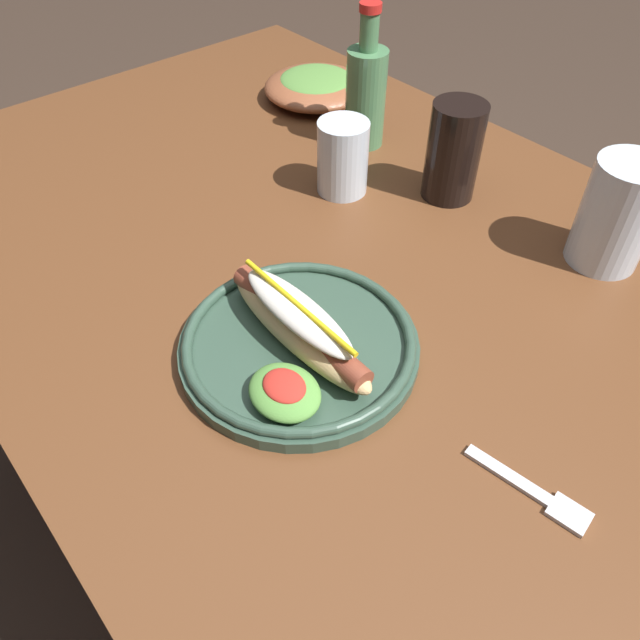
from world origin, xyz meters
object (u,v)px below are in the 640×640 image
hot_dog_plate (298,341)px  soda_cup (453,152)px  glass_bottle (366,93)px  fork (536,493)px  side_bowl (316,86)px  water_cup (617,214)px  extra_cup (343,158)px

hot_dog_plate → soda_cup: size_ratio=1.91×
glass_bottle → soda_cup: bearing=-3.3°
fork → soda_cup: 0.49m
glass_bottle → hot_dog_plate: bearing=-52.3°
soda_cup → side_bowl: soda_cup is taller
hot_dog_plate → side_bowl: bearing=137.7°
fork → water_cup: (-0.15, 0.34, 0.07)m
hot_dog_plate → water_cup: 0.42m
fork → glass_bottle: 0.65m
hot_dog_plate → extra_cup: size_ratio=2.50×
fork → extra_cup: 0.52m
water_cup → extra_cup: water_cup is taller
side_bowl → water_cup: bearing=-1.6°
fork → water_cup: size_ratio=0.88×
water_cup → extra_cup: size_ratio=1.31×
soda_cup → hot_dog_plate: bearing=-74.4°
water_cup → glass_bottle: 0.41m
water_cup → extra_cup: bearing=-156.6°
fork → side_bowl: (-0.73, 0.36, 0.02)m
fork → side_bowl: size_ratio=0.66×
glass_bottle → fork: bearing=-29.6°
fork → soda_cup: soda_cup is taller
soda_cup → extra_cup: soda_cup is taller
hot_dog_plate → side_bowl: (-0.46, 0.41, 0.00)m
glass_bottle → side_bowl: size_ratio=1.15×
soda_cup → extra_cup: bearing=-135.2°
fork → extra_cup: size_ratio=1.16×
extra_cup → side_bowl: extra_cup is taller
hot_dog_plate → water_cup: size_ratio=1.90×
fork → extra_cup: bearing=148.6°
extra_cup → soda_cup: bearing=44.8°
glass_bottle → side_bowl: 0.18m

